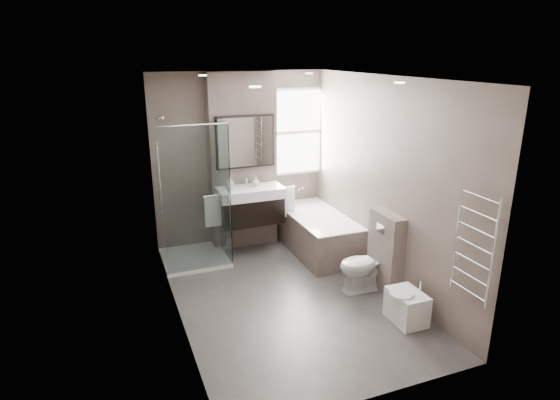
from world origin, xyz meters
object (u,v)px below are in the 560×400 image
vanity (250,205)px  toilet (365,265)px  bidet (406,306)px  bathtub (317,231)px

vanity → toilet: bearing=-59.0°
bidet → toilet: bearing=93.2°
vanity → bathtub: (0.92, -0.33, -0.43)m
bathtub → bidet: size_ratio=3.44×
bathtub → vanity: bearing=160.6°
bathtub → bidet: bearing=-87.5°
vanity → toilet: (0.97, -1.62, -0.40)m
bathtub → toilet: bearing=-88.0°
toilet → bidet: size_ratio=1.46×
vanity → bidet: (1.01, -2.42, -0.55)m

